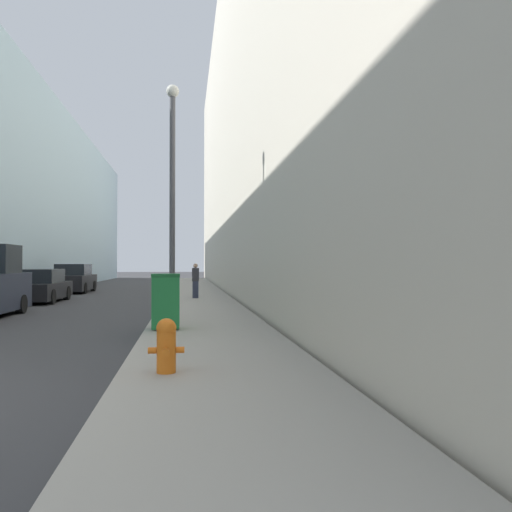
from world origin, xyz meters
TOP-DOWN VIEW (x-y plane):
  - sidewalk_right at (4.94, 18.00)m, footprint 3.05×60.00m
  - building_right_stone at (12.56, 26.00)m, footprint 12.00×60.00m
  - fire_hydrant at (4.10, 1.33)m, footprint 0.51×0.40m
  - trash_bin at (3.91, 6.11)m, footprint 0.65×0.68m
  - lamppost at (3.97, 8.89)m, footprint 0.38×0.38m
  - parked_sedan_near at (-2.05, 17.29)m, footprint 1.96×4.49m
  - parked_sedan_far at (-2.18, 24.69)m, footprint 1.96×4.65m
  - pedestrian_on_sidewalk at (4.80, 16.80)m, footprint 0.32×0.20m

SIDE VIEW (x-z plane):
  - sidewalk_right at x=4.94m, z-range 0.00..0.15m
  - fire_hydrant at x=4.10m, z-range 0.17..0.94m
  - parked_sedan_near at x=-2.05m, z-range -0.05..1.41m
  - parked_sedan_far at x=-2.18m, z-range -0.07..1.61m
  - trash_bin at x=3.91m, z-range 0.17..1.48m
  - pedestrian_on_sidewalk at x=4.80m, z-range 0.16..1.72m
  - lamppost at x=3.97m, z-range 0.39..7.19m
  - building_right_stone at x=12.56m, z-range 0.00..20.85m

